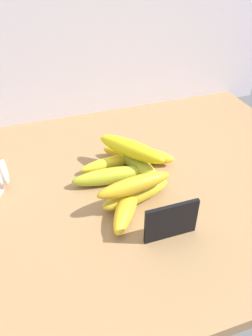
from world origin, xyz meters
The scene contains 11 objects.
counter_top centered at (0.00, 0.00, 1.50)cm, with size 110.00×76.00×3.00cm, color #98744B.
back_wall centered at (0.00, 39.00, 35.00)cm, with size 130.00×2.00×70.00cm, color silver.
chalkboard_sign centered at (5.79, -17.64, 6.86)cm, with size 11.00×1.80×8.40cm.
banana_0 centered at (8.71, 8.38, 5.11)cm, with size 18.77×4.22×4.22cm, color yellow.
banana_1 centered at (0.94, 7.73, 4.62)cm, with size 15.55×3.24×3.24cm, color yellow.
banana_2 centered at (-0.82, 2.30, 4.98)cm, with size 17.99×3.97×3.97cm, color #A8B529.
banana_3 centered at (2.95, -5.91, 5.12)cm, with size 17.04×4.23×4.23cm, color gold.
banana_4 centered at (-0.06, -8.15, 5.05)cm, with size 17.83×4.10×4.10cm, color yellow.
banana_5 centered at (7.00, 5.16, 5.14)cm, with size 18.13×4.29×4.29cm, color #A9B72F.
banana_6 centered at (5.70, 5.42, 9.41)cm, with size 18.27×4.24×4.24cm, color yellow.
banana_7 centered at (1.95, -7.19, 9.07)cm, with size 17.00×3.68×3.68cm, color gold.
Camera 1 is at (-17.13, -57.80, 54.86)cm, focal length 35.86 mm.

